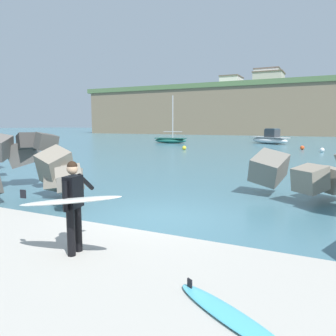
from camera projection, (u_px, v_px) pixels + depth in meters
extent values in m
plane|color=#42707F|center=(160.00, 218.00, 9.50)|extent=(400.00, 400.00, 0.00)
cube|color=#B2ADA3|center=(59.00, 268.00, 5.91)|extent=(48.00, 4.40, 0.24)
cube|color=slate|center=(269.00, 168.00, 12.47)|extent=(1.44, 1.69, 1.45)
cube|color=slate|center=(70.00, 185.00, 9.96)|extent=(0.66, 0.77, 0.71)
cube|color=gray|center=(55.00, 167.00, 12.05)|extent=(1.31, 1.46, 1.61)
cube|color=#4C4944|center=(46.00, 142.00, 13.09)|extent=(0.93, 0.97, 0.84)
cube|color=#3D3A38|center=(28.00, 142.00, 13.86)|extent=(1.12, 1.08, 0.80)
cube|color=gray|center=(63.00, 179.00, 12.04)|extent=(1.30, 1.22, 1.18)
cube|color=gray|center=(310.00, 179.00, 10.93)|extent=(1.27, 1.33, 0.96)
cube|color=#605B56|center=(24.00, 153.00, 14.31)|extent=(1.64, 1.63, 1.29)
cube|color=gray|center=(70.00, 178.00, 10.62)|extent=(1.16, 1.24, 0.93)
cube|color=gray|center=(331.00, 180.00, 11.62)|extent=(1.49, 1.53, 1.10)
cylinder|color=black|center=(78.00, 229.00, 6.35)|extent=(0.15, 0.15, 0.90)
cylinder|color=black|center=(71.00, 232.00, 6.13)|extent=(0.15, 0.15, 0.90)
cube|color=black|center=(73.00, 192.00, 6.14)|extent=(0.28, 0.41, 0.60)
sphere|color=tan|center=(72.00, 169.00, 6.08)|extent=(0.21, 0.21, 0.21)
sphere|color=black|center=(72.00, 166.00, 6.08)|extent=(0.19, 0.19, 0.19)
cylinder|color=black|center=(86.00, 182.00, 6.47)|extent=(0.18, 0.53, 0.41)
cylinder|color=black|center=(65.00, 197.00, 5.91)|extent=(0.09, 0.09, 0.56)
ellipsoid|color=white|center=(68.00, 201.00, 5.82)|extent=(2.12, 0.70, 0.37)
cube|color=black|center=(23.00, 194.00, 6.08)|extent=(0.12, 0.04, 0.16)
ellipsoid|color=#4CB2CC|center=(231.00, 316.00, 4.16)|extent=(1.91, 1.32, 0.07)
cube|color=black|center=(190.00, 283.00, 4.85)|extent=(0.10, 0.07, 0.14)
ellipsoid|color=#1E6656|center=(170.00, 141.00, 46.94)|extent=(4.84, 1.86, 0.74)
cube|color=#164C41|center=(170.00, 138.00, 46.90)|extent=(4.45, 1.71, 0.10)
cylinder|color=silver|center=(173.00, 117.00, 46.36)|extent=(0.12, 0.12, 5.95)
cylinder|color=silver|center=(173.00, 132.00, 46.63)|extent=(2.87, 0.19, 0.08)
ellipsoid|color=white|center=(269.00, 140.00, 45.34)|extent=(6.11, 4.97, 0.94)
cube|color=#ACACAC|center=(269.00, 137.00, 45.29)|extent=(5.62, 4.57, 0.10)
cube|color=#33383D|center=(272.00, 133.00, 44.82)|extent=(2.15, 1.97, 1.05)
cube|color=#334C5B|center=(272.00, 129.00, 44.74)|extent=(1.94, 1.77, 0.12)
sphere|color=silver|center=(322.00, 150.00, 31.71)|extent=(0.44, 0.44, 0.44)
sphere|color=#E54C1E|center=(302.00, 148.00, 34.85)|extent=(0.44, 0.44, 0.44)
sphere|color=yellow|center=(184.00, 148.00, 34.57)|extent=(0.44, 0.44, 0.44)
cube|color=#847056|center=(284.00, 113.00, 90.59)|extent=(104.96, 34.19, 11.74)
cube|color=#567547|center=(285.00, 88.00, 89.74)|extent=(107.06, 34.87, 1.20)
cube|color=#B2ADA3|center=(269.00, 81.00, 93.75)|extent=(7.76, 7.74, 4.05)
cube|color=#66564C|center=(269.00, 73.00, 93.46)|extent=(8.15, 8.13, 0.30)
cube|color=silver|center=(231.00, 84.00, 101.19)|extent=(5.49, 7.95, 3.96)
cube|color=#66564C|center=(232.00, 77.00, 100.91)|extent=(5.76, 8.35, 0.30)
cube|color=silver|center=(267.00, 80.00, 98.77)|extent=(7.08, 4.95, 5.95)
cube|color=#66564C|center=(267.00, 69.00, 98.36)|extent=(7.43, 5.20, 0.30)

